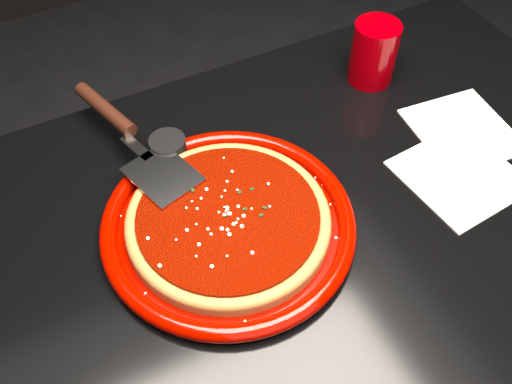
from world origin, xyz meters
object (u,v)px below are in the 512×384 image
(plate, at_px, (228,224))
(ramekin, at_px, (168,150))
(pizza_server, at_px, (133,137))
(cup, at_px, (374,53))
(table, at_px, (293,341))

(plate, relative_size, ramekin, 6.34)
(plate, xyz_separation_m, pizza_server, (-0.07, 0.20, 0.03))
(plate, height_order, cup, cup)
(plate, bearing_deg, pizza_server, 109.69)
(cup, bearing_deg, plate, -152.89)
(pizza_server, relative_size, cup, 3.11)
(table, xyz_separation_m, ramekin, (-0.12, 0.22, 0.40))
(table, relative_size, ramekin, 20.63)
(ramekin, bearing_deg, cup, 3.45)
(table, relative_size, cup, 10.58)
(table, bearing_deg, ramekin, 119.58)
(plate, relative_size, pizza_server, 1.04)
(table, relative_size, plate, 3.26)
(plate, height_order, pizza_server, pizza_server)
(plate, xyz_separation_m, ramekin, (-0.03, 0.17, 0.01))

